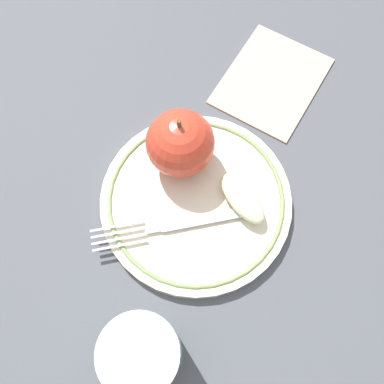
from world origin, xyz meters
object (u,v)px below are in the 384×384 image
object	(u,v)px
apple_slice_front	(243,199)
napkin_folded	(272,80)
fork	(173,226)
plate	(192,200)
drinking_glass	(144,354)
apple_red_whole	(180,143)

from	to	relation	value
apple_slice_front	napkin_folded	world-z (taller)	apple_slice_front
apple_slice_front	fork	world-z (taller)	apple_slice_front
plate	drinking_glass	world-z (taller)	drinking_glass
apple_slice_front	drinking_glass	world-z (taller)	drinking_glass
apple_slice_front	apple_red_whole	bearing A→B (deg)	-163.54
drinking_glass	apple_slice_front	bearing A→B (deg)	-109.82
plate	napkin_folded	size ratio (longest dim) A/B	1.51
fork	drinking_glass	size ratio (longest dim) A/B	1.49
apple_red_whole	drinking_glass	xyz separation A→B (m)	(-0.02, 0.24, 0.00)
plate	napkin_folded	xyz separation A→B (m)	(-0.07, -0.20, -0.01)
drinking_glass	apple_red_whole	bearing A→B (deg)	-86.19
drinking_glass	napkin_folded	size ratio (longest dim) A/B	0.76
napkin_folded	apple_slice_front	bearing A→B (deg)	86.34
plate	apple_slice_front	distance (m)	0.06
plate	apple_red_whole	xyz separation A→B (m)	(0.02, -0.05, 0.05)
apple_red_whole	napkin_folded	size ratio (longest dim) A/B	0.59
apple_red_whole	apple_slice_front	world-z (taller)	apple_red_whole
apple_slice_front	fork	xyz separation A→B (m)	(0.08, 0.05, -0.01)
apple_slice_front	napkin_folded	bearing A→B (deg)	129.27
plate	fork	xyz separation A→B (m)	(0.02, 0.04, 0.01)
drinking_glass	plate	bearing A→B (deg)	-92.80
plate	drinking_glass	bearing A→B (deg)	87.20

